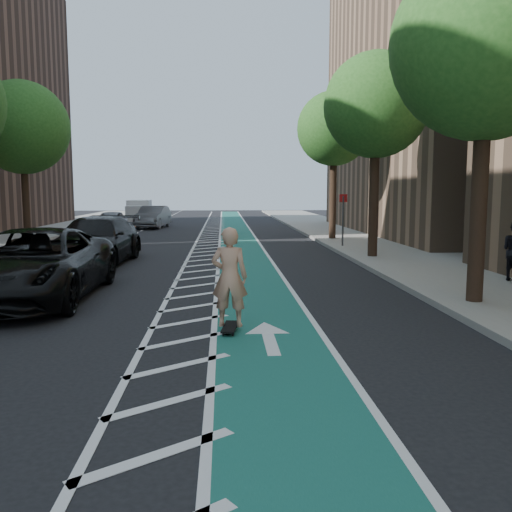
{
  "coord_description": "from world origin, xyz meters",
  "views": [
    {
      "loc": [
        2.19,
        -12.21,
        2.66
      ],
      "look_at": [
        2.97,
        0.57,
        1.1
      ],
      "focal_mm": 38.0,
      "sensor_mm": 36.0,
      "label": 1
    }
  ],
  "objects": [
    {
      "name": "sidewalk_right",
      "position": [
        9.5,
        10.0,
        0.07
      ],
      "size": [
        5.0,
        90.0,
        0.15
      ],
      "primitive_type": "cube",
      "color": "gray",
      "rests_on": "ground"
    },
    {
      "name": "buffer_strip",
      "position": [
        1.5,
        10.0,
        0.01
      ],
      "size": [
        1.4,
        90.0,
        0.01
      ],
      "primitive_type": "cube",
      "color": "silver",
      "rests_on": "ground"
    },
    {
      "name": "tree_l_d",
      "position": [
        -7.9,
        16.0,
        5.77
      ],
      "size": [
        4.2,
        4.2,
        7.9
      ],
      "color": "#382619",
      "rests_on": "ground"
    },
    {
      "name": "building_right_far",
      "position": [
        17.5,
        20.0,
        9.5
      ],
      "size": [
        14.0,
        22.0,
        19.0
      ],
      "primitive_type": "cube",
      "color": "#84664C",
      "rests_on": "ground"
    },
    {
      "name": "tree_r_d",
      "position": [
        7.9,
        16.0,
        5.77
      ],
      "size": [
        4.2,
        4.2,
        7.9
      ],
      "color": "#382619",
      "rests_on": "ground"
    },
    {
      "name": "skateboard",
      "position": [
        2.3,
        -2.23,
        0.1
      ],
      "size": [
        0.35,
        0.89,
        0.12
      ],
      "rotation": [
        0.0,
        0.0,
        -0.13
      ],
      "color": "black",
      "rests_on": "ground"
    },
    {
      "name": "suv_far",
      "position": [
        -2.4,
        7.5,
        0.85
      ],
      "size": [
        2.74,
        5.99,
        1.7
      ],
      "primitive_type": "imported",
      "rotation": [
        0.0,
        0.0,
        -0.06
      ],
      "color": "black",
      "rests_on": "ground"
    },
    {
      "name": "tree_r_b",
      "position": [
        7.9,
        0.0,
        5.77
      ],
      "size": [
        4.2,
        4.2,
        7.9
      ],
      "color": "#382619",
      "rests_on": "ground"
    },
    {
      "name": "box_truck",
      "position": [
        -5.23,
        36.15,
        0.82
      ],
      "size": [
        2.06,
        4.32,
        1.77
      ],
      "rotation": [
        0.0,
        0.0,
        0.04
      ],
      "color": "silver",
      "rests_on": "ground"
    },
    {
      "name": "bike_lane",
      "position": [
        3.0,
        10.0,
        0.01
      ],
      "size": [
        2.0,
        90.0,
        0.01
      ],
      "primitive_type": "cube",
      "color": "#185548",
      "rests_on": "ground"
    },
    {
      "name": "tree_r_c",
      "position": [
        7.9,
        8.0,
        5.77
      ],
      "size": [
        4.2,
        4.2,
        7.9
      ],
      "color": "#382619",
      "rests_on": "ground"
    },
    {
      "name": "skateboarder",
      "position": [
        2.3,
        -2.23,
        1.05
      ],
      "size": [
        0.73,
        0.53,
        1.87
      ],
      "primitive_type": "imported",
      "rotation": [
        0.0,
        0.0,
        3.01
      ],
      "color": "tan",
      "rests_on": "skateboard"
    },
    {
      "name": "barrel_a",
      "position": [
        -2.98,
        6.2,
        0.4
      ],
      "size": [
        0.62,
        0.62,
        0.85
      ],
      "color": "#D9570B",
      "rests_on": "ground"
    },
    {
      "name": "suv_near",
      "position": [
        -2.4,
        1.06,
        0.87
      ],
      "size": [
        2.9,
        6.25,
        1.73
      ],
      "primitive_type": "imported",
      "rotation": [
        0.0,
        0.0,
        -0.0
      ],
      "color": "black",
      "rests_on": "ground"
    },
    {
      "name": "ground",
      "position": [
        0.0,
        0.0,
        0.0
      ],
      "size": [
        120.0,
        120.0,
        0.0
      ],
      "primitive_type": "plane",
      "color": "black",
      "rests_on": "ground"
    },
    {
      "name": "car_silver",
      "position": [
        -5.07,
        23.24,
        0.68
      ],
      "size": [
        1.81,
        4.06,
        1.36
      ],
      "primitive_type": "imported",
      "rotation": [
        0.0,
        0.0,
        -0.05
      ],
      "color": "gray",
      "rests_on": "ground"
    },
    {
      "name": "barrel_c",
      "position": [
        -4.0,
        14.5,
        0.42
      ],
      "size": [
        0.66,
        0.66,
        0.89
      ],
      "color": "#E2570B",
      "rests_on": "ground"
    },
    {
      "name": "car_grey",
      "position": [
        -2.75,
        26.43,
        0.78
      ],
      "size": [
        2.2,
        4.88,
        1.55
      ],
      "primitive_type": "imported",
      "rotation": [
        0.0,
        0.0,
        -0.12
      ],
      "color": "#595A5F",
      "rests_on": "ground"
    },
    {
      "name": "curb_right",
      "position": [
        7.05,
        10.0,
        0.08
      ],
      "size": [
        0.12,
        90.0,
        0.16
      ],
      "primitive_type": "cube",
      "color": "gray",
      "rests_on": "ground"
    },
    {
      "name": "sign_post",
      "position": [
        7.6,
        12.0,
        1.35
      ],
      "size": [
        0.35,
        0.08,
        2.47
      ],
      "color": "#4C4C4C",
      "rests_on": "ground"
    },
    {
      "name": "barrel_b",
      "position": [
        -2.15,
        13.17,
        0.46
      ],
      "size": [
        0.72,
        0.72,
        0.98
      ],
      "color": "#FF540D",
      "rests_on": "ground"
    }
  ]
}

